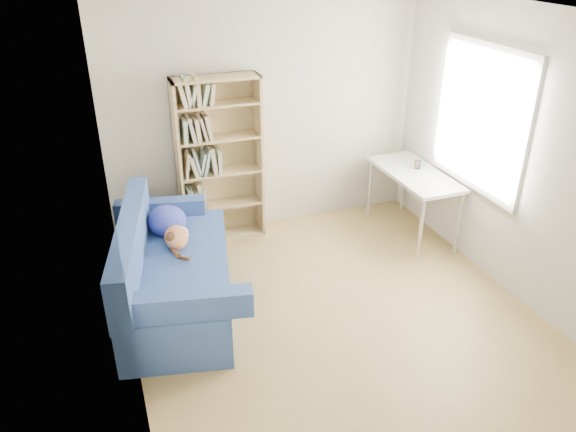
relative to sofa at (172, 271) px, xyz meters
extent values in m
plane|color=#9E7F47|center=(1.33, -0.73, -0.35)|extent=(4.00, 4.00, 0.00)
cube|color=silver|center=(1.33, 1.27, 0.95)|extent=(3.50, 0.04, 2.60)
cube|color=silver|center=(1.33, -2.73, 0.95)|extent=(3.50, 0.04, 2.60)
cube|color=silver|center=(-0.42, -0.73, 0.95)|extent=(0.04, 4.00, 2.60)
cube|color=silver|center=(3.08, -0.73, 0.95)|extent=(0.04, 4.00, 2.60)
cube|color=white|center=(1.33, -0.73, 2.25)|extent=(3.50, 4.00, 0.04)
cube|color=white|center=(3.07, -0.13, 1.15)|extent=(0.01, 1.20, 1.30)
cube|color=navy|center=(0.04, -0.02, -0.12)|extent=(1.26, 2.04, 0.47)
cube|color=navy|center=(-0.32, -0.02, 0.35)|extent=(0.55, 1.89, 0.46)
cube|color=navy|center=(0.04, 0.84, 0.23)|extent=(0.91, 0.35, 0.21)
cube|color=navy|center=(0.04, -0.89, 0.23)|extent=(0.91, 0.35, 0.21)
cube|color=navy|center=(0.06, -0.02, 0.14)|extent=(1.21, 1.89, 0.05)
ellipsoid|color=#333DA5|center=(0.06, 0.49, 0.26)|extent=(0.37, 0.41, 0.28)
ellipsoid|color=#AB4013|center=(0.09, 0.16, 0.25)|extent=(0.26, 0.42, 0.16)
ellipsoid|color=silver|center=(0.15, 0.28, 0.23)|extent=(0.15, 0.18, 0.10)
ellipsoid|color=#341C0E|center=(0.06, 0.12, 0.28)|extent=(0.15, 0.21, 0.08)
sphere|color=#AB4013|center=(0.11, 0.45, 0.28)|extent=(0.14, 0.14, 0.14)
cone|color=#AB4013|center=(0.09, 0.48, 0.35)|extent=(0.06, 0.06, 0.07)
cone|color=#AB4013|center=(0.09, 0.41, 0.35)|extent=(0.06, 0.07, 0.07)
cylinder|color=#23B161|center=(0.10, 0.38, 0.27)|extent=(0.11, 0.05, 0.11)
cylinder|color=#341C0E|center=(0.07, -0.06, 0.21)|extent=(0.07, 0.16, 0.05)
cube|color=tan|center=(0.31, 1.11, 0.55)|extent=(0.03, 0.28, 1.82)
cube|color=tan|center=(1.19, 1.11, 0.55)|extent=(0.03, 0.28, 1.82)
cube|color=tan|center=(0.75, 1.11, 1.45)|extent=(0.91, 0.28, 0.03)
cube|color=tan|center=(0.75, 1.11, -0.34)|extent=(0.91, 0.28, 0.03)
cube|color=tan|center=(0.75, 1.24, 0.55)|extent=(0.91, 0.02, 1.82)
cube|color=silver|center=(2.77, 0.47, 0.38)|extent=(0.56, 1.23, 0.04)
cylinder|color=silver|center=(3.01, 1.03, 0.00)|extent=(0.04, 0.04, 0.71)
cylinder|color=silver|center=(3.01, -0.10, 0.00)|extent=(0.04, 0.04, 0.71)
cylinder|color=silver|center=(2.54, 1.03, 0.00)|extent=(0.04, 0.04, 0.71)
cylinder|color=silver|center=(2.54, -0.10, 0.00)|extent=(0.04, 0.04, 0.71)
cylinder|color=white|center=(2.86, 0.55, 0.44)|extent=(0.08, 0.08, 0.09)
camera|label=1|loc=(-0.48, -4.41, 2.76)|focal=35.00mm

